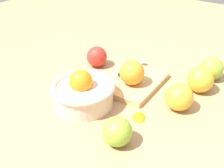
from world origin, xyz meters
name	(u,v)px	position (x,y,z in m)	size (l,w,h in m)	color
ground_plane	(123,96)	(0.00, 0.00, 0.00)	(2.40, 2.40, 0.00)	tan
bowl	(83,92)	(-0.10, 0.07, 0.04)	(0.19, 0.19, 0.11)	beige
cutting_board	(131,81)	(0.08, 0.02, 0.01)	(0.22, 0.18, 0.02)	tan
orange_on_board	(131,72)	(0.05, 0.00, 0.06)	(0.08, 0.08, 0.08)	orange
knife	(129,69)	(0.12, 0.05, 0.02)	(0.16, 0.02, 0.01)	silver
apple_front_right	(211,69)	(0.25, -0.19, 0.04)	(0.08, 0.08, 0.08)	#8EB738
apple_back_right	(97,57)	(0.11, 0.18, 0.04)	(0.07, 0.07, 0.07)	red
apple_front_right_2	(179,97)	(0.03, -0.17, 0.04)	(0.08, 0.08, 0.08)	gold
apple_front_left	(117,131)	(-0.18, -0.10, 0.04)	(0.07, 0.07, 0.07)	#8EB738
apple_front_right_3	(200,80)	(0.16, -0.18, 0.04)	(0.08, 0.08, 0.08)	gold
citrus_peel	(139,117)	(-0.07, -0.10, 0.00)	(0.05, 0.04, 0.01)	orange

